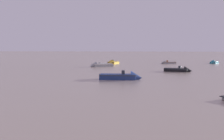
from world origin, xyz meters
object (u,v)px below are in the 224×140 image
at_px(motorboat_moored_3, 180,70).
at_px(motorboat_moored_4, 124,77).
at_px(motorboat_moored_0, 113,63).
at_px(motorboat_moored_5, 99,66).
at_px(motorboat_moored_1, 214,63).
at_px(motorboat_moored_2, 167,63).

bearing_deg(motorboat_moored_3, motorboat_moored_4, -104.42).
bearing_deg(motorboat_moored_0, motorboat_moored_5, 2.92).
xyz_separation_m(motorboat_moored_0, motorboat_moored_1, (31.25, 8.51, -0.05)).
relative_size(motorboat_moored_1, motorboat_moored_2, 1.03).
bearing_deg(motorboat_moored_0, motorboat_moored_4, 21.45).
relative_size(motorboat_moored_1, motorboat_moored_5, 0.84).
distance_m(motorboat_moored_1, motorboat_moored_4, 54.43).
xyz_separation_m(motorboat_moored_1, motorboat_moored_3, (-12.84, -33.46, 0.03)).
xyz_separation_m(motorboat_moored_0, motorboat_moored_4, (8.68, -41.01, 0.03)).
height_order(motorboat_moored_0, motorboat_moored_4, motorboat_moored_4).
xyz_separation_m(motorboat_moored_0, motorboat_moored_3, (18.41, -24.94, -0.02)).
bearing_deg(motorboat_moored_4, motorboat_moored_5, 106.25).
distance_m(motorboat_moored_1, motorboat_moored_5, 38.99).
bearing_deg(motorboat_moored_1, motorboat_moored_3, 4.05).
bearing_deg(motorboat_moored_2, motorboat_moored_0, -8.43).
bearing_deg(motorboat_moored_0, motorboat_moored_3, 45.94).
distance_m(motorboat_moored_4, motorboat_moored_5, 30.08).
bearing_deg(motorboat_moored_5, motorboat_moored_0, -134.02).
bearing_deg(motorboat_moored_3, motorboat_moored_0, 143.23).
distance_m(motorboat_moored_0, motorboat_moored_5, 12.78).
bearing_deg(motorboat_moored_2, motorboat_moored_3, 68.49).
height_order(motorboat_moored_2, motorboat_moored_3, motorboat_moored_3).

